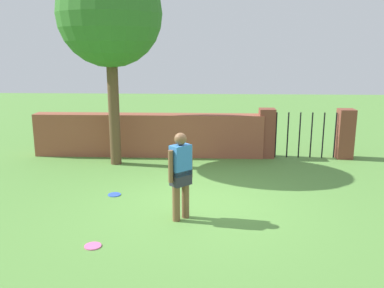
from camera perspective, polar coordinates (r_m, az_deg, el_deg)
name	(u,v)px	position (r m, az deg, el deg)	size (l,w,h in m)	color
ground_plane	(196,205)	(8.32, 0.54, -8.46)	(40.00, 40.00, 0.00)	#568C3D
brick_wall	(149,135)	(11.92, -6.04, 1.25)	(6.55, 0.50, 1.22)	brown
tree	(110,15)	(10.97, -11.33, 17.09)	(2.65, 2.65, 5.22)	brown
person	(181,172)	(7.39, -1.58, -3.94)	(0.41, 0.41, 1.62)	brown
fence_gate	(306,133)	(12.08, 15.46, 1.42)	(2.64, 0.44, 1.40)	brown
frisbee_pink	(93,246)	(6.90, -13.58, -13.58)	(0.27, 0.27, 0.02)	pink
frisbee_blue	(114,195)	(9.01, -10.71, -6.91)	(0.27, 0.27, 0.02)	blue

